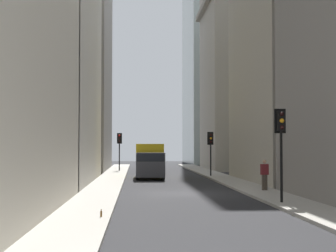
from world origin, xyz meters
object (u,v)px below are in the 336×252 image
Objects in this scene: traffic_light_far_junction at (211,144)px; discarded_bottle at (101,214)px; traffic_light_foreground at (281,133)px; pedestrian at (265,173)px; traffic_light_midblock at (119,143)px; delivery_truck at (150,161)px; sedan_black at (147,166)px.

discarded_bottle is (-26.07, 7.61, -2.64)m from traffic_light_far_junction.
pedestrian is (6.51, -0.85, -2.12)m from traffic_light_foreground.
traffic_light_midblock reaches higher than pedestrian.
traffic_light_far_junction reaches higher than delivery_truck.
sedan_black is 9.28m from traffic_light_far_junction.
discarded_bottle is at bearing 119.72° from traffic_light_foreground.
traffic_light_foreground reaches higher than delivery_truck.
pedestrian reaches higher than discarded_bottle.
traffic_light_foreground is 1.11× the size of traffic_light_far_junction.
sedan_black reaches higher than discarded_bottle.
sedan_black is 2.48× the size of pedestrian.
delivery_truck is 1.50× the size of sedan_black.
traffic_light_foreground is 1.07× the size of traffic_light_midblock.
discarded_bottle is at bearing 176.01° from sedan_black.
sedan_black is at bearing 15.40° from pedestrian.
discarded_bottle is at bearing 174.63° from delivery_truck.
traffic_light_midblock is (2.80, 2.86, 2.35)m from sedan_black.
pedestrian is at bearing -176.57° from traffic_light_far_junction.
traffic_light_far_junction is at bearing 0.16° from traffic_light_foreground.
delivery_truck is 8.66m from sedan_black.
traffic_light_foreground reaches higher than pedestrian.
discarded_bottle is at bearing 141.97° from pedestrian.
traffic_light_foreground is 21.69m from traffic_light_far_junction.
pedestrian is (-22.47, -6.19, 0.42)m from sedan_black.
pedestrian is at bearing -160.30° from traffic_light_midblock.
sedan_black is at bearing 35.90° from traffic_light_far_junction.
delivery_truck reaches higher than discarded_bottle.
discarded_bottle is (-4.38, 7.67, -2.96)m from traffic_light_foreground.
delivery_truck is 24.87m from discarded_bottle.
traffic_light_far_junction is 2.16× the size of pedestrian.
traffic_light_midblock is 2.25× the size of pedestrian.
traffic_light_foreground is 15.44× the size of discarded_bottle.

